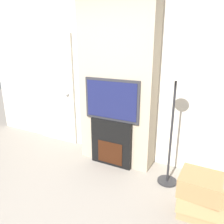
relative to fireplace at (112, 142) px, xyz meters
The scene contains 7 objects.
wall_back 1.06m from the fireplace, 90.00° to the left, with size 6.00×0.06×2.70m.
chimney_breast 0.99m from the fireplace, 90.00° to the left, with size 1.18×0.37×2.70m.
fireplace is the anchor object (origin of this frame).
television 0.69m from the fireplace, 90.00° to the right, with size 0.88×0.07×0.63m.
floor_lamp 1.12m from the fireplace, ahead, with size 0.27×0.27×1.55m.
box_stack 1.48m from the fireplace, 21.39° to the right, with size 0.51×0.42×0.51m.
entry_door 1.57m from the fireplace, 166.09° to the left, with size 0.86×0.09×2.03m.
Camera 1 is at (1.44, -1.15, 1.87)m, focal length 35.00 mm.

